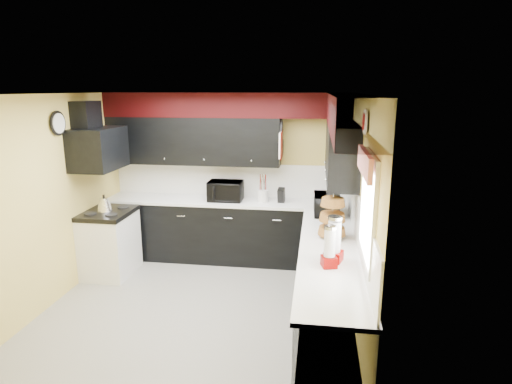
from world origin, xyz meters
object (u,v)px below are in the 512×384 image
toaster_oven (225,191)px  microwave (327,204)px  knife_block (281,196)px  utensil_crock (263,196)px  kettle (104,204)px

toaster_oven → microwave: toaster_oven is taller
toaster_oven → knife_block: (0.83, -0.00, -0.04)m
microwave → knife_block: microwave is taller
microwave → utensil_crock: bearing=58.3°
toaster_oven → microwave: size_ratio=1.02×
toaster_oven → utensil_crock: toaster_oven is taller
toaster_oven → knife_block: 0.83m
microwave → utensil_crock: size_ratio=2.75×
toaster_oven → knife_block: bearing=-0.2°
microwave → knife_block: 0.82m
microwave → kettle: bearing=91.8°
microwave → utensil_crock: (-0.92, 0.52, -0.05)m
kettle → knife_block: bearing=16.7°
toaster_oven → microwave: bearing=-19.3°
knife_block → kettle: size_ratio=1.04×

